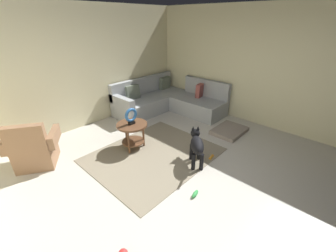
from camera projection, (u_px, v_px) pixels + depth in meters
The scene contains 12 objects.
ground_plane at pixel (176, 177), 3.69m from camera, with size 6.00×6.00×0.10m, color beige.
wall_back at pixel (78, 69), 4.85m from camera, with size 6.00×0.12×2.70m, color beige.
wall_right at pixel (260, 68), 5.00m from camera, with size 0.12×6.00×2.70m, color beige.
area_rug at pixel (154, 155), 4.19m from camera, with size 2.30×1.90×0.01m, color gray.
sectional_couch at pixel (168, 101), 6.07m from camera, with size 2.20×2.25×0.88m.
armchair at pixel (34, 150), 3.77m from camera, with size 1.00×0.93×0.88m.
side_table at pixel (132, 130), 4.24m from camera, with size 0.60×0.60×0.54m.
torus_sculpture at pixel (131, 116), 4.11m from camera, with size 0.28×0.08×0.33m.
dog_bed_mat at pixel (229, 131), 5.00m from camera, with size 0.80×0.60×0.09m, color gray.
dog at pixel (197, 145), 3.80m from camera, with size 0.65×0.62×0.63m.
dog_toy_rope at pixel (211, 157), 4.08m from camera, with size 0.05×0.05×0.14m, color orange.
dog_toy_bone at pixel (195, 194), 3.22m from camera, with size 0.18×0.06×0.06m, color green.
Camera 1 is at (-2.23, -1.88, 2.37)m, focal length 23.12 mm.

